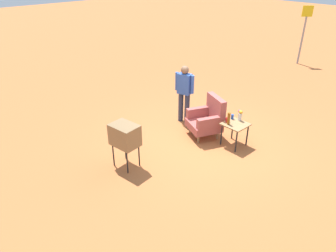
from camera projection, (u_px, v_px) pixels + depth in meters
name	position (u px, v px, depth m)	size (l,w,h in m)	color
ground_plane	(204.00, 139.00, 8.04)	(60.00, 60.00, 0.00)	#AD6033
armchair	(208.00, 118.00, 8.01)	(1.00, 1.01, 1.06)	#937047
side_table	(235.00, 127.00, 7.58)	(0.56, 0.56, 0.59)	black
tv_on_stand	(125.00, 135.00, 6.66)	(0.65, 0.52, 1.03)	black
person_standing	(184.00, 91.00, 8.50)	(0.55, 0.31, 1.64)	#2D3347
road_sign	(304.00, 32.00, 13.29)	(0.33, 0.33, 2.44)	gray
soda_can_red	(227.00, 120.00, 7.58)	(0.07, 0.07, 0.12)	red
soda_can_blue	(232.00, 117.00, 7.73)	(0.07, 0.07, 0.12)	blue
bottle_tall_amber	(229.00, 119.00, 7.45)	(0.07, 0.07, 0.30)	brown
flower_vase	(240.00, 115.00, 7.63)	(0.15, 0.10, 0.27)	silver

